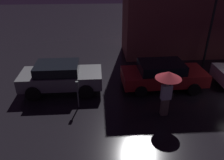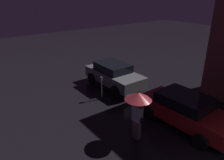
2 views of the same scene
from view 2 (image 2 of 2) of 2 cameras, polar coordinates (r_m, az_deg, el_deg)
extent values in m
cube|color=slate|center=(13.41, 0.62, 0.96)|extent=(4.03, 1.76, 0.66)
cube|color=black|center=(13.34, 0.21, 3.41)|extent=(2.10, 1.54, 0.47)
cylinder|color=black|center=(13.19, 6.91, -1.13)|extent=(0.71, 0.22, 0.71)
cylinder|color=black|center=(12.15, 0.93, -3.10)|extent=(0.71, 0.22, 0.71)
cylinder|color=black|center=(14.95, 0.36, 1.92)|extent=(0.71, 0.22, 0.71)
cylinder|color=black|center=(14.04, -5.30, 0.42)|extent=(0.71, 0.22, 0.71)
cube|color=maroon|center=(10.21, 18.81, -8.08)|extent=(4.32, 1.91, 0.63)
cube|color=black|center=(10.04, 18.41, -5.00)|extent=(2.27, 1.63, 0.48)
cylinder|color=black|center=(9.17, 22.13, -14.72)|extent=(0.61, 0.22, 0.61)
cylinder|color=black|center=(11.66, 15.90, -5.50)|extent=(0.61, 0.22, 0.61)
cylinder|color=black|center=(10.44, 9.80, -8.39)|extent=(0.61, 0.22, 0.61)
cube|color=#66564C|center=(9.05, 6.44, -12.78)|extent=(0.32, 0.23, 0.79)
cube|color=#B2B7C6|center=(8.66, 6.65, -8.85)|extent=(0.45, 0.24, 0.66)
sphere|color=tan|center=(8.44, 6.78, -6.32)|extent=(0.21, 0.21, 0.21)
cylinder|color=black|center=(8.53, 6.73, -7.38)|extent=(0.02, 0.02, 0.78)
cone|color=#B2333D|center=(8.28, 6.89, -4.18)|extent=(1.05, 1.05, 0.29)
cube|color=black|center=(8.60, 7.69, -10.43)|extent=(0.17, 0.12, 0.22)
cylinder|color=#4C5154|center=(11.93, -2.74, -2.64)|extent=(0.06, 0.06, 1.09)
cube|color=#4C5154|center=(11.67, -2.80, 0.28)|extent=(0.12, 0.10, 0.22)
camera|label=1|loc=(8.34, -55.26, 14.19)|focal=35.00mm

